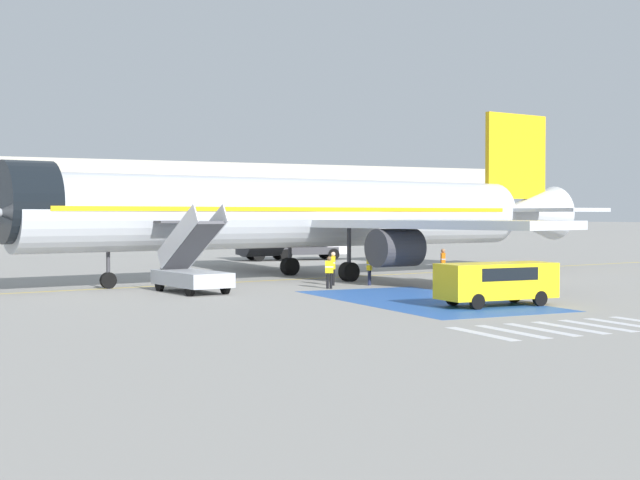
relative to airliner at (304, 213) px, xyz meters
The scene contains 19 objects.
ground_plane 4.04m from the airliner, 148.47° to the right, with size 600.00×600.00×0.00m, color gray.
apron_leadline_yellow 3.93m from the airliner, behind, with size 0.20×76.81×0.01m, color gold.
apron_stand_patch_blue 14.82m from the airliner, 92.34° to the right, with size 6.72×13.25×0.01m, color #2856A8.
apron_walkway_bar_0 25.25m from the airliner, 101.05° to the right, with size 0.44×3.60×0.01m, color silver.
apron_walkway_bar_1 25.05m from the airliner, 98.33° to the right, with size 0.44×3.60×0.01m, color silver.
apron_walkway_bar_2 24.91m from the airliner, 95.56° to the right, with size 0.44×3.60×0.01m, color silver.
apron_walkway_bar_3 24.82m from the airliner, 92.77° to the right, with size 0.44×3.60×0.01m, color silver.
apron_walkway_bar_4 24.80m from the airliner, 89.96° to the right, with size 0.44×3.60×0.01m, color silver.
apron_walkway_bar_5 24.83m from the airliner, 87.16° to the right, with size 0.44×3.60×0.01m, color silver.
airliner is the anchor object (origin of this frame).
boarding_stairs_forward 11.03m from the airliner, 145.29° to the right, with size 2.94×5.47×4.33m.
fuel_tanker 21.72m from the airliner, 68.70° to the left, with size 9.30×3.46×3.55m.
service_van_0 17.83m from the airliner, 87.01° to the right, with size 5.08×1.96×1.79m.
baggage_cart 11.27m from the airliner, 57.49° to the right, with size 3.00×2.60×0.87m.
ground_crew_0 5.86m from the airliner, 96.15° to the right, with size 0.41×0.49×1.80m.
ground_crew_1 8.67m from the airliner, 37.65° to the right, with size 0.38×0.49×1.87m.
ground_crew_2 6.65m from the airliner, 77.77° to the right, with size 0.46×0.47×1.67m.
ground_crew_3 7.65m from the airliner, 103.52° to the right, with size 0.49×0.39×1.66m.
terminal_building 90.39m from the airliner, 83.35° to the left, with size 126.68×12.10×11.93m.
Camera 1 is at (-20.67, -47.39, 3.83)m, focal length 50.00 mm.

